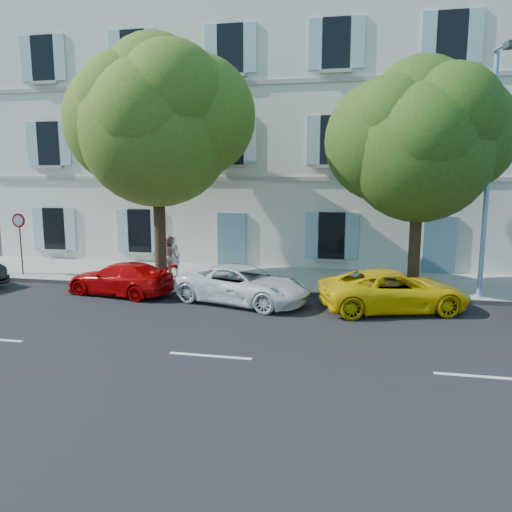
% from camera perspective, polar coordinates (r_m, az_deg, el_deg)
% --- Properties ---
extents(ground, '(90.00, 90.00, 0.00)m').
position_cam_1_polar(ground, '(15.68, -0.98, -6.26)').
color(ground, black).
extents(sidewalk, '(36.00, 4.50, 0.15)m').
position_cam_1_polar(sidewalk, '(19.90, 1.82, -2.64)').
color(sidewalk, '#A09E96').
rests_on(sidewalk, ground).
extents(kerb, '(36.00, 0.16, 0.16)m').
position_cam_1_polar(kerb, '(17.81, 0.62, -4.06)').
color(kerb, '#9E998E').
rests_on(kerb, ground).
extents(building, '(28.00, 7.00, 12.00)m').
position_cam_1_polar(building, '(25.20, 4.19, 13.45)').
color(building, silver).
rests_on(building, ground).
extents(car_red_coupe, '(4.15, 2.27, 1.14)m').
position_cam_1_polar(car_red_coupe, '(18.23, -15.25, -2.50)').
color(car_red_coupe, '#BE0506').
rests_on(car_red_coupe, ground).
extents(car_white_coupe, '(4.87, 3.25, 1.24)m').
position_cam_1_polar(car_white_coupe, '(16.46, -1.52, -3.26)').
color(car_white_coupe, white).
rests_on(car_white_coupe, ground).
extents(car_yellow_supercar, '(4.99, 3.33, 1.27)m').
position_cam_1_polar(car_yellow_supercar, '(16.12, 15.48, -3.83)').
color(car_yellow_supercar, yellow).
rests_on(car_yellow_supercar, ground).
extents(tree_left, '(5.67, 5.67, 8.78)m').
position_cam_1_polar(tree_left, '(19.21, -11.29, 13.94)').
color(tree_left, '#3A2819').
rests_on(tree_left, sidewalk).
extents(tree_right, '(4.95, 4.95, 7.63)m').
position_cam_1_polar(tree_right, '(17.95, 18.21, 11.54)').
color(tree_right, '#3A2819').
rests_on(tree_right, sidewalk).
extents(road_sign, '(0.58, 0.08, 2.50)m').
position_cam_1_polar(road_sign, '(22.29, -25.42, 2.64)').
color(road_sign, '#383A3D').
rests_on(road_sign, sidewalk).
extents(street_lamp, '(0.32, 1.68, 7.87)m').
position_cam_1_polar(street_lamp, '(17.70, 25.20, 9.75)').
color(street_lamp, '#7293BF').
rests_on(street_lamp, sidewalk).
extents(pedestrian_a, '(0.60, 0.42, 1.59)m').
position_cam_1_polar(pedestrian_a, '(20.34, -9.48, 0.01)').
color(pedestrian_a, silver).
rests_on(pedestrian_a, sidewalk).
extents(pedestrian_b, '(1.02, 0.99, 1.66)m').
position_cam_1_polar(pedestrian_b, '(20.12, -9.84, -0.01)').
color(pedestrian_b, tan).
rests_on(pedestrian_b, sidewalk).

